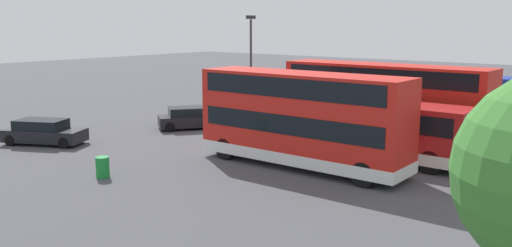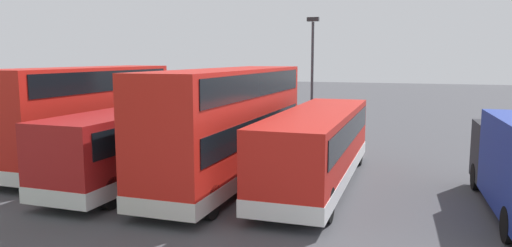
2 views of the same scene
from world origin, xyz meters
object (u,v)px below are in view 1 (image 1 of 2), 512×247
(box_truck_blue, at_px, (465,97))
(bus_single_deck_near_end, at_px, (402,108))
(car_hatchback_silver, at_px, (44,132))
(lamp_post_tall, at_px, (251,59))
(bus_single_deck_third, at_px, (356,124))
(bus_double_decker_fourth, at_px, (302,117))
(car_small_green, at_px, (191,118))
(bus_double_decker_second, at_px, (384,101))
(waste_bin_yellow, at_px, (103,167))

(box_truck_blue, bearing_deg, bus_single_deck_near_end, -12.48)
(car_hatchback_silver, bearing_deg, lamp_post_tall, 162.21)
(bus_single_deck_near_end, relative_size, bus_single_deck_third, 0.94)
(car_hatchback_silver, height_order, lamp_post_tall, lamp_post_tall)
(bus_single_deck_near_end, distance_m, car_hatchback_silver, 21.57)
(bus_double_decker_fourth, distance_m, car_small_green, 11.85)
(box_truck_blue, bearing_deg, car_hatchback_silver, -35.01)
(bus_double_decker_second, xyz_separation_m, car_small_green, (3.78, -11.77, -1.75))
(bus_double_decker_second, distance_m, bus_single_deck_third, 3.61)
(bus_double_decker_fourth, height_order, car_small_green, bus_double_decker_fourth)
(bus_single_deck_third, distance_m, car_hatchback_silver, 17.61)
(bus_single_deck_third, relative_size, waste_bin_yellow, 12.58)
(bus_double_decker_second, bearing_deg, car_hatchback_silver, -50.34)
(bus_double_decker_fourth, bearing_deg, car_hatchback_silver, -70.72)
(bus_double_decker_second, relative_size, car_hatchback_silver, 2.48)
(bus_double_decker_second, height_order, car_small_green, bus_double_decker_second)
(box_truck_blue, bearing_deg, waste_bin_yellow, -17.03)
(car_small_green, bearing_deg, bus_double_decker_second, 107.78)
(car_small_green, bearing_deg, car_hatchback_silver, -20.32)
(bus_single_deck_third, xyz_separation_m, box_truck_blue, (-14.11, 0.96, 0.08))
(car_hatchback_silver, distance_m, lamp_post_tall, 14.59)
(bus_double_decker_second, distance_m, box_truck_blue, 10.69)
(bus_single_deck_near_end, height_order, car_hatchback_silver, bus_single_deck_near_end)
(box_truck_blue, bearing_deg, bus_single_deck_third, -3.88)
(bus_double_decker_second, bearing_deg, box_truck_blue, 173.83)
(car_small_green, bearing_deg, lamp_post_tall, 166.95)
(bus_double_decker_second, bearing_deg, waste_bin_yellow, -24.29)
(bus_single_deck_third, height_order, car_small_green, bus_single_deck_third)
(bus_single_deck_near_end, xyz_separation_m, car_hatchback_silver, (15.90, -14.55, -0.92))
(car_small_green, bearing_deg, box_truck_blue, 138.05)
(bus_single_deck_third, height_order, car_hatchback_silver, bus_single_deck_third)
(bus_double_decker_fourth, height_order, car_hatchback_silver, bus_double_decker_fourth)
(lamp_post_tall, bearing_deg, car_hatchback_silver, -17.79)
(bus_double_decker_second, relative_size, bus_double_decker_fourth, 1.13)
(bus_single_deck_near_end, relative_size, box_truck_blue, 1.48)
(bus_single_deck_third, bearing_deg, box_truck_blue, 176.12)
(bus_double_decker_second, bearing_deg, bus_double_decker_fourth, -4.80)
(waste_bin_yellow, bearing_deg, car_small_green, -153.99)
(box_truck_blue, bearing_deg, car_small_green, -41.95)
(car_small_green, distance_m, lamp_post_tall, 6.14)
(bus_double_decker_fourth, bearing_deg, bus_single_deck_third, 168.22)
(bus_double_decker_fourth, bearing_deg, bus_double_decker_second, 175.20)
(bus_single_deck_near_end, xyz_separation_m, car_small_green, (7.26, -11.35, -0.92))
(bus_double_decker_second, xyz_separation_m, bus_double_decker_fourth, (7.39, -0.62, -0.00))
(bus_single_deck_third, bearing_deg, bus_double_decker_fourth, -11.78)
(bus_single_deck_third, height_order, lamp_post_tall, lamp_post_tall)
(car_small_green, bearing_deg, waste_bin_yellow, 26.01)
(box_truck_blue, bearing_deg, lamp_post_tall, -50.98)
(car_hatchback_silver, relative_size, car_small_green, 1.06)
(car_hatchback_silver, xyz_separation_m, waste_bin_yellow, (2.08, 8.43, -0.23))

